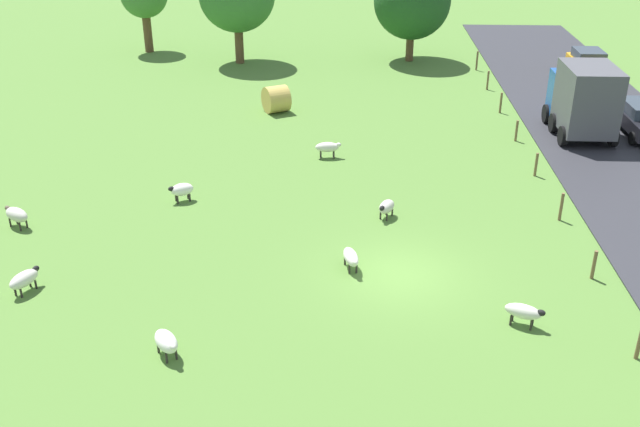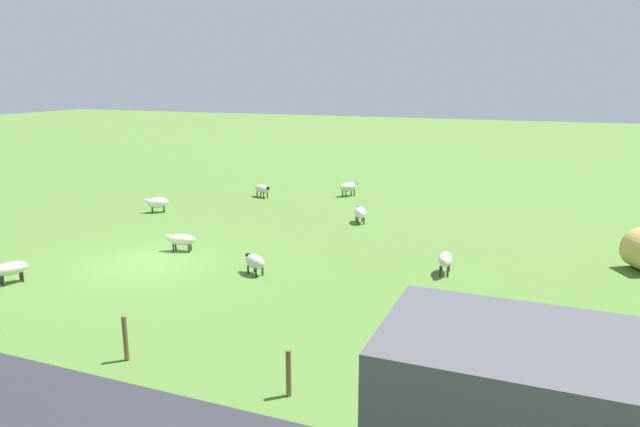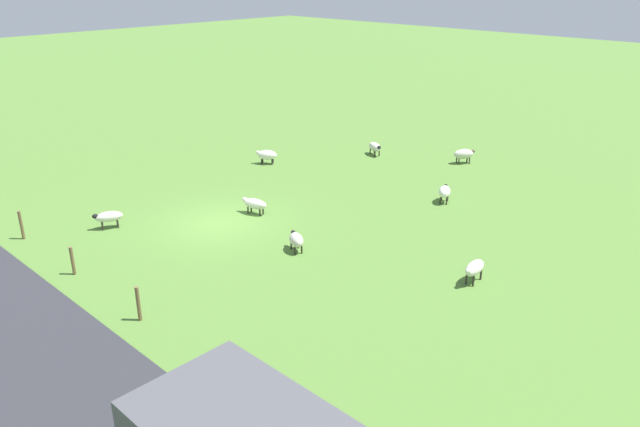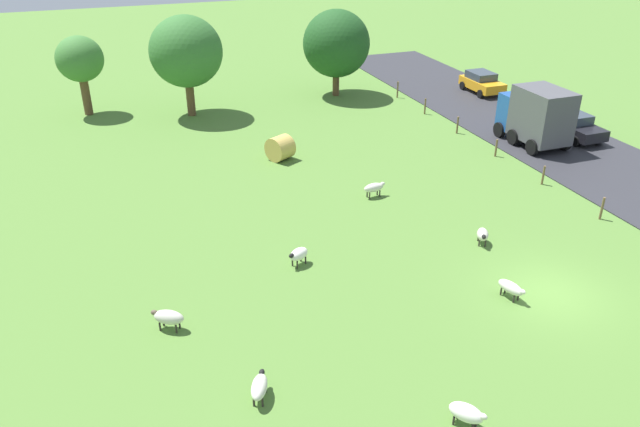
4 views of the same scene
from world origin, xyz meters
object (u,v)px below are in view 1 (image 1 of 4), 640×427
sheep_0 (387,207)px  sheep_1 (328,147)px  sheep_4 (24,279)px  sheep_5 (351,257)px  sheep_7 (16,215)px  tree_1 (412,1)px  sheep_2 (166,342)px  hay_bale_0 (276,99)px  sheep_6 (182,190)px  car_0 (589,63)px  truck_1 (584,99)px  sheep_3 (524,312)px

sheep_0 → sheep_1: 6.66m
sheep_4 → sheep_5: bearing=10.1°
sheep_7 → tree_1: bearing=56.9°
sheep_2 → hay_bale_0: bearing=87.3°
sheep_4 → hay_bale_0: bearing=71.0°
sheep_4 → sheep_6: sheep_6 is taller
tree_1 → car_0: size_ratio=1.68×
sheep_7 → sheep_5: bearing=-11.7°
sheep_5 → hay_bale_0: 17.34m
truck_1 → sheep_2: bearing=-131.6°
car_0 → sheep_2: bearing=-124.1°
sheep_4 → tree_1: tree_1 is taller
sheep_1 → sheep_6: (-5.81, -4.99, -0.01)m
sheep_7 → truck_1: (24.17, 11.02, 1.42)m
sheep_0 → tree_1: 24.53m
sheep_1 → car_0: car_0 is taller
sheep_7 → truck_1: 26.60m
sheep_3 → hay_bale_0: (-9.37, 19.98, 0.22)m
sheep_1 → car_0: (16.08, 14.52, 0.35)m
sheep_1 → sheep_4: sheep_1 is taller
sheep_0 → sheep_5: sheep_0 is taller
sheep_0 → sheep_6: sheep_6 is taller
hay_bale_0 → car_0: (19.11, 7.87, 0.16)m
sheep_0 → sheep_4: 13.35m
sheep_0 → sheep_1: bearing=112.1°
sheep_0 → sheep_2: 11.22m
sheep_4 → tree_1: (14.50, 30.04, 3.51)m
sheep_2 → sheep_1: bearing=75.0°
sheep_4 → sheep_7: bearing=115.3°
sheep_3 → truck_1: size_ratio=0.26×
sheep_2 → hay_bale_0: (1.05, 21.91, 0.22)m
sheep_6 → tree_1: size_ratio=0.17×
sheep_0 → car_0: (13.58, 20.69, 0.41)m
sheep_1 → truck_1: size_ratio=0.27×
sheep_2 → car_0: car_0 is taller
sheep_5 → sheep_2: bearing=-135.7°
sheep_4 → car_0: car_0 is taller
sheep_6 → sheep_5: bearing=-36.8°
sheep_3 → sheep_7: bearing=162.2°
hay_bale_0 → sheep_5: bearing=-76.1°
car_0 → sheep_7: bearing=-141.4°
sheep_5 → sheep_6: (-6.94, 5.19, 0.05)m
sheep_0 → hay_bale_0: 13.96m
sheep_0 → tree_1: tree_1 is taller
tree_1 → sheep_7: bearing=-123.1°
sheep_7 → hay_bale_0: hay_bale_0 is taller
sheep_2 → sheep_3: 10.60m
sheep_0 → sheep_4: sheep_4 is taller
sheep_6 → car_0: bearing=41.7°
sheep_1 → sheep_5: bearing=-83.7°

